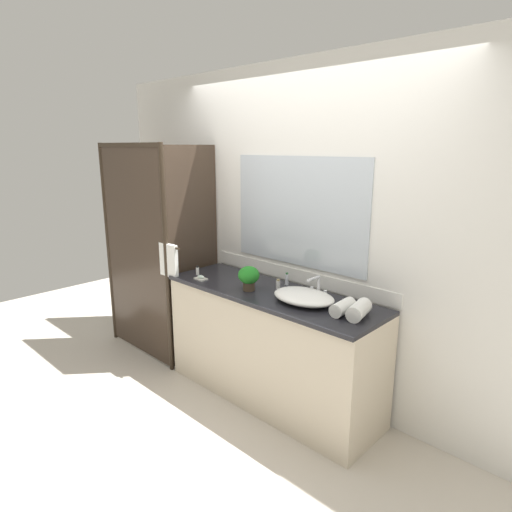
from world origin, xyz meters
name	(u,v)px	position (x,y,z in m)	size (l,w,h in m)	color
ground_plane	(269,397)	(0.00, 0.00, 0.00)	(8.00, 8.00, 0.00)	beige
wall_back_with_mirror	(300,233)	(0.00, 0.34, 1.30)	(4.40, 0.06, 2.60)	silver
vanity_cabinet	(271,345)	(0.00, 0.01, 0.45)	(1.80, 0.58, 0.90)	beige
shower_enclosure	(153,252)	(-1.28, -0.19, 1.03)	(1.20, 0.59, 2.00)	#2D2319
sink_basin	(304,297)	(0.33, -0.01, 0.94)	(0.47, 0.33, 0.08)	white
faucet	(318,289)	(0.33, 0.15, 0.95)	(0.17, 0.16, 0.16)	silver
potted_plant	(249,276)	(-0.14, -0.09, 1.01)	(0.16, 0.16, 0.19)	#473828
soap_dish	(201,278)	(-0.62, -0.17, 0.91)	(0.10, 0.07, 0.04)	silver
amenity_bottle_lotion	(278,284)	(0.00, 0.09, 0.94)	(0.03, 0.03, 0.08)	white
amenity_bottle_body_wash	(197,270)	(-0.75, -0.10, 0.94)	(0.03, 0.03, 0.08)	white
amenity_bottle_shampoo	(287,279)	(-0.01, 0.21, 0.95)	(0.03, 0.03, 0.10)	silver
rolled_towel_near_edge	(359,310)	(0.76, 0.00, 0.95)	(0.10, 0.10, 0.22)	white
rolled_towel_middle	(343,307)	(0.65, -0.02, 0.95)	(0.09, 0.09, 0.21)	white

